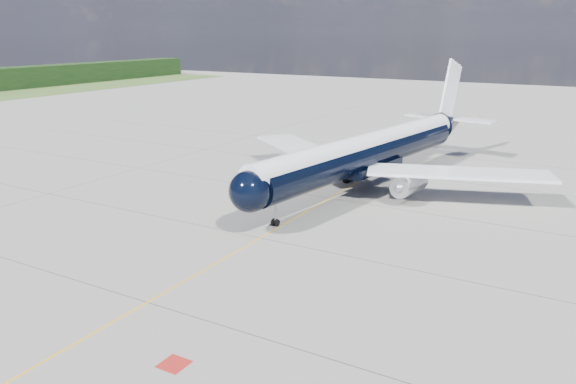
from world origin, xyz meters
name	(u,v)px	position (x,y,z in m)	size (l,w,h in m)	color
ground	(348,188)	(0.00, 30.00, 0.00)	(320.00, 320.00, 0.00)	gray
taxiway_centerline	(330,198)	(0.00, 25.00, 0.00)	(0.16, 160.00, 0.01)	#E9A00C
red_marking	(174,364)	(6.80, -10.00, 0.00)	(1.60, 1.60, 0.01)	maroon
main_airliner	(373,150)	(2.26, 32.12, 4.60)	(41.74, 51.25, 14.84)	black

